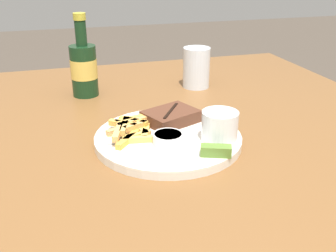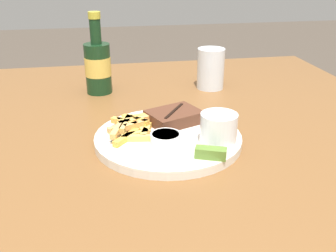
{
  "view_description": "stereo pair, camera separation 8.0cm",
  "coord_description": "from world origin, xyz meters",
  "px_view_note": "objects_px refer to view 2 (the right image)",
  "views": [
    {
      "loc": [
        -0.21,
        -0.71,
        1.12
      ],
      "look_at": [
        0.0,
        0.0,
        0.8
      ],
      "focal_mm": 42.0,
      "sensor_mm": 36.0,
      "label": 1
    },
    {
      "loc": [
        -0.13,
        -0.73,
        1.12
      ],
      "look_at": [
        0.0,
        0.0,
        0.8
      ],
      "focal_mm": 42.0,
      "sensor_mm": 36.0,
      "label": 2
    }
  ],
  "objects_px": {
    "fork_utensil": "(130,138)",
    "steak_portion": "(174,117)",
    "coleslaw_cup": "(219,127)",
    "drinking_glass": "(211,69)",
    "dinner_plate": "(168,139)",
    "dipping_sauce_cup": "(166,138)",
    "knife_utensil": "(164,126)",
    "pickle_spear": "(211,153)",
    "beer_bottle": "(98,65)"
  },
  "relations": [
    {
      "from": "dinner_plate",
      "to": "knife_utensil",
      "type": "distance_m",
      "value": 0.04
    },
    {
      "from": "dipping_sauce_cup",
      "to": "knife_utensil",
      "type": "height_order",
      "value": "dipping_sauce_cup"
    },
    {
      "from": "coleslaw_cup",
      "to": "pickle_spear",
      "type": "bearing_deg",
      "value": -118.32
    },
    {
      "from": "knife_utensil",
      "to": "drinking_glass",
      "type": "relative_size",
      "value": 1.43
    },
    {
      "from": "pickle_spear",
      "to": "dipping_sauce_cup",
      "type": "bearing_deg",
      "value": 135.42
    },
    {
      "from": "dinner_plate",
      "to": "fork_utensil",
      "type": "distance_m",
      "value": 0.08
    },
    {
      "from": "pickle_spear",
      "to": "fork_utensil",
      "type": "bearing_deg",
      "value": 142.66
    },
    {
      "from": "dipping_sauce_cup",
      "to": "knife_utensil",
      "type": "xyz_separation_m",
      "value": [
        0.01,
        0.08,
        -0.01
      ]
    },
    {
      "from": "steak_portion",
      "to": "drinking_glass",
      "type": "height_order",
      "value": "drinking_glass"
    },
    {
      "from": "knife_utensil",
      "to": "steak_portion",
      "type": "bearing_deg",
      "value": -53.67
    },
    {
      "from": "dipping_sauce_cup",
      "to": "drinking_glass",
      "type": "distance_m",
      "value": 0.43
    },
    {
      "from": "drinking_glass",
      "to": "knife_utensil",
      "type": "bearing_deg",
      "value": -122.07
    },
    {
      "from": "dipping_sauce_cup",
      "to": "pickle_spear",
      "type": "relative_size",
      "value": 0.99
    },
    {
      "from": "coleslaw_cup",
      "to": "dipping_sauce_cup",
      "type": "distance_m",
      "value": 0.11
    },
    {
      "from": "dinner_plate",
      "to": "coleslaw_cup",
      "type": "relative_size",
      "value": 4.18
    },
    {
      "from": "pickle_spear",
      "to": "beer_bottle",
      "type": "relative_size",
      "value": 0.27
    },
    {
      "from": "dinner_plate",
      "to": "steak_portion",
      "type": "distance_m",
      "value": 0.07
    },
    {
      "from": "pickle_spear",
      "to": "drinking_glass",
      "type": "xyz_separation_m",
      "value": [
        0.13,
        0.45,
        0.03
      ]
    },
    {
      "from": "dinner_plate",
      "to": "steak_portion",
      "type": "bearing_deg",
      "value": 68.41
    },
    {
      "from": "fork_utensil",
      "to": "knife_utensil",
      "type": "relative_size",
      "value": 0.81
    },
    {
      "from": "coleslaw_cup",
      "to": "beer_bottle",
      "type": "relative_size",
      "value": 0.33
    },
    {
      "from": "steak_portion",
      "to": "beer_bottle",
      "type": "bearing_deg",
      "value": 118.56
    },
    {
      "from": "drinking_glass",
      "to": "steak_portion",
      "type": "bearing_deg",
      "value": -120.21
    },
    {
      "from": "coleslaw_cup",
      "to": "drinking_glass",
      "type": "xyz_separation_m",
      "value": [
        0.09,
        0.39,
        0.01
      ]
    },
    {
      "from": "knife_utensil",
      "to": "drinking_glass",
      "type": "distance_m",
      "value": 0.36
    },
    {
      "from": "dinner_plate",
      "to": "knife_utensil",
      "type": "relative_size",
      "value": 1.83
    },
    {
      "from": "dinner_plate",
      "to": "dipping_sauce_cup",
      "type": "distance_m",
      "value": 0.05
    },
    {
      "from": "dipping_sauce_cup",
      "to": "knife_utensil",
      "type": "relative_size",
      "value": 0.37
    },
    {
      "from": "pickle_spear",
      "to": "knife_utensil",
      "type": "distance_m",
      "value": 0.16
    },
    {
      "from": "steak_portion",
      "to": "dipping_sauce_cup",
      "type": "bearing_deg",
      "value": -109.47
    },
    {
      "from": "fork_utensil",
      "to": "pickle_spear",
      "type": "bearing_deg",
      "value": -41.53
    },
    {
      "from": "steak_portion",
      "to": "fork_utensil",
      "type": "bearing_deg",
      "value": -146.89
    },
    {
      "from": "drinking_glass",
      "to": "pickle_spear",
      "type": "bearing_deg",
      "value": -105.63
    },
    {
      "from": "fork_utensil",
      "to": "drinking_glass",
      "type": "relative_size",
      "value": 1.16
    },
    {
      "from": "dinner_plate",
      "to": "coleslaw_cup",
      "type": "distance_m",
      "value": 0.11
    },
    {
      "from": "coleslaw_cup",
      "to": "drinking_glass",
      "type": "distance_m",
      "value": 0.4
    },
    {
      "from": "dinner_plate",
      "to": "pickle_spear",
      "type": "height_order",
      "value": "pickle_spear"
    },
    {
      "from": "dipping_sauce_cup",
      "to": "knife_utensil",
      "type": "distance_m",
      "value": 0.08
    },
    {
      "from": "dipping_sauce_cup",
      "to": "pickle_spear",
      "type": "distance_m",
      "value": 0.1
    },
    {
      "from": "steak_portion",
      "to": "fork_utensil",
      "type": "distance_m",
      "value": 0.13
    },
    {
      "from": "dinner_plate",
      "to": "fork_utensil",
      "type": "height_order",
      "value": "fork_utensil"
    },
    {
      "from": "steak_portion",
      "to": "knife_utensil",
      "type": "xyz_separation_m",
      "value": [
        -0.03,
        -0.02,
        -0.01
      ]
    },
    {
      "from": "steak_portion",
      "to": "dinner_plate",
      "type": "bearing_deg",
      "value": -111.59
    },
    {
      "from": "dipping_sauce_cup",
      "to": "beer_bottle",
      "type": "distance_m",
      "value": 0.42
    },
    {
      "from": "fork_utensil",
      "to": "beer_bottle",
      "type": "xyz_separation_m",
      "value": [
        -0.05,
        0.36,
        0.06
      ]
    },
    {
      "from": "coleslaw_cup",
      "to": "drinking_glass",
      "type": "height_order",
      "value": "drinking_glass"
    },
    {
      "from": "coleslaw_cup",
      "to": "dipping_sauce_cup",
      "type": "relative_size",
      "value": 1.19
    },
    {
      "from": "pickle_spear",
      "to": "fork_utensil",
      "type": "xyz_separation_m",
      "value": [
        -0.14,
        0.11,
        -0.01
      ]
    },
    {
      "from": "pickle_spear",
      "to": "drinking_glass",
      "type": "distance_m",
      "value": 0.47
    },
    {
      "from": "fork_utensil",
      "to": "steak_portion",
      "type": "bearing_deg",
      "value": 28.92
    }
  ]
}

